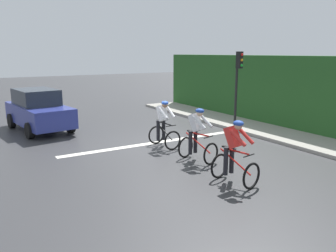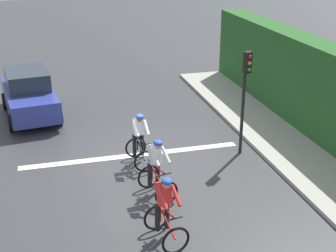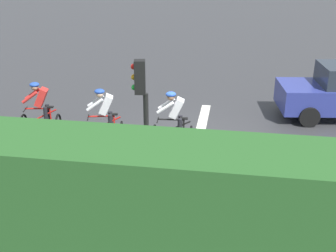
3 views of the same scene
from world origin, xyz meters
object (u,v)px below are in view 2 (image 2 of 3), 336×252
cyclist_lead (165,210)px  cyclist_second (156,169)px  cyclist_mid (140,140)px  traffic_light_near_crossing (245,88)px  car_navy (29,94)px

cyclist_lead → cyclist_second: size_ratio=1.00×
cyclist_mid → traffic_light_near_crossing: (-3.28, 0.13, 1.43)m
cyclist_second → car_navy: 7.82m
cyclist_mid → car_navy: size_ratio=0.39×
cyclist_second → cyclist_mid: same height
cyclist_lead → cyclist_second: 2.03m
cyclist_mid → car_navy: 6.07m
cyclist_lead → traffic_light_near_crossing: (-3.51, -3.84, 1.43)m
cyclist_second → traffic_light_near_crossing: (-3.23, -1.83, 1.43)m
cyclist_second → cyclist_mid: size_ratio=1.00×
cyclist_lead → car_navy: (3.01, -9.10, 0.08)m
traffic_light_near_crossing → cyclist_lead: bearing=47.5°
car_navy → traffic_light_near_crossing: size_ratio=1.28×
cyclist_lead → car_navy: 9.58m
traffic_light_near_crossing → cyclist_second: bearing=29.5°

